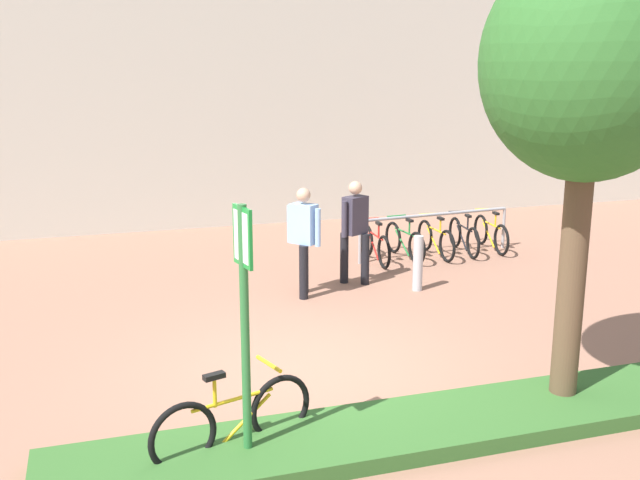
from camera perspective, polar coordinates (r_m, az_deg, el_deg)
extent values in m
plane|color=#936651|center=(8.90, -0.46, -10.11)|extent=(60.00, 60.00, 0.00)
cube|color=#336028|center=(7.48, 6.89, -14.36)|extent=(7.00, 1.10, 0.16)
cylinder|color=brown|center=(8.01, 18.89, -3.15)|extent=(0.28, 0.28, 2.74)
ellipsoid|color=#2D6628|center=(7.71, 20.16, 12.84)|extent=(2.11, 2.11, 2.32)
cylinder|color=#2D7238|center=(6.55, -5.81, -7.64)|extent=(0.08, 0.08, 2.41)
cube|color=#198C33|center=(6.28, -6.01, 0.26)|extent=(0.10, 0.36, 0.52)
cube|color=white|center=(6.28, -6.01, 0.26)|extent=(0.09, 0.30, 0.44)
torus|color=black|center=(6.88, -10.57, -14.77)|extent=(0.65, 0.25, 0.66)
torus|color=black|center=(7.30, -3.08, -12.82)|extent=(0.65, 0.25, 0.66)
cylinder|color=gold|center=(6.98, -6.75, -12.19)|extent=(0.81, 0.28, 0.04)
cylinder|color=gold|center=(7.13, -5.96, -13.84)|extent=(0.59, 0.21, 0.44)
cylinder|color=gold|center=(6.85, -8.15, -11.62)|extent=(0.04, 0.04, 0.28)
cube|color=black|center=(6.78, -8.20, -10.40)|extent=(0.21, 0.14, 0.05)
cylinder|color=gold|center=(7.04, -3.98, -9.55)|extent=(0.16, 0.41, 0.04)
cylinder|color=#99999E|center=(13.40, 3.11, -0.20)|extent=(0.06, 0.06, 0.80)
cylinder|color=#99999E|center=(15.01, 14.03, 0.90)|extent=(0.06, 0.06, 0.80)
cylinder|color=#99999E|center=(14.06, 8.94, 1.97)|extent=(3.14, 0.34, 0.06)
torus|color=black|center=(13.14, 4.98, -0.94)|extent=(0.08, 0.61, 0.61)
torus|color=black|center=(13.99, 3.67, -0.02)|extent=(0.08, 0.61, 0.61)
cylinder|color=red|center=(13.52, 4.32, 0.36)|extent=(0.06, 0.77, 0.03)
cylinder|color=red|center=(13.66, 4.18, -0.50)|extent=(0.06, 0.56, 0.40)
cylinder|color=red|center=(13.34, 4.57, 0.67)|extent=(0.03, 0.03, 0.26)
cube|color=black|center=(13.31, 4.58, 1.28)|extent=(0.08, 0.19, 0.05)
cylinder|color=red|center=(13.79, 3.85, 1.65)|extent=(0.39, 0.05, 0.04)
torus|color=black|center=(13.48, 7.51, -0.64)|extent=(0.10, 0.61, 0.61)
torus|color=black|center=(14.28, 5.68, 0.21)|extent=(0.10, 0.61, 0.61)
cylinder|color=#1E7233|center=(13.83, 6.59, 0.61)|extent=(0.09, 0.77, 0.03)
cylinder|color=#1E7233|center=(13.97, 6.39, -0.24)|extent=(0.07, 0.56, 0.40)
cylinder|color=#1E7233|center=(13.66, 6.94, 0.92)|extent=(0.03, 0.03, 0.26)
cube|color=black|center=(13.63, 6.96, 1.52)|extent=(0.09, 0.19, 0.05)
cylinder|color=#1E7233|center=(14.09, 5.94, 1.86)|extent=(0.39, 0.07, 0.04)
torus|color=black|center=(13.72, 9.82, -0.47)|extent=(0.06, 0.61, 0.61)
torus|color=black|center=(14.54, 8.14, 0.38)|extent=(0.06, 0.61, 0.61)
cylinder|color=gold|center=(14.08, 8.98, 0.77)|extent=(0.03, 0.77, 0.03)
cylinder|color=gold|center=(14.22, 8.79, -0.07)|extent=(0.03, 0.56, 0.40)
cylinder|color=gold|center=(13.91, 9.31, 1.06)|extent=(0.03, 0.03, 0.26)
cube|color=black|center=(13.88, 9.33, 1.66)|extent=(0.07, 0.18, 0.05)
cylinder|color=gold|center=(14.35, 8.39, 2.00)|extent=(0.39, 0.04, 0.04)
torus|color=black|center=(14.04, 11.77, -0.24)|extent=(0.13, 0.61, 0.61)
torus|color=black|center=(14.89, 10.42, 0.60)|extent=(0.13, 0.61, 0.61)
cylinder|color=black|center=(14.42, 11.11, 0.98)|extent=(0.13, 0.77, 0.03)
cylinder|color=black|center=(14.56, 10.94, 0.16)|extent=(0.10, 0.56, 0.40)
cylinder|color=black|center=(14.25, 11.38, 1.27)|extent=(0.03, 0.03, 0.26)
cube|color=black|center=(14.22, 11.40, 1.85)|extent=(0.10, 0.19, 0.05)
cylinder|color=black|center=(14.70, 10.65, 2.18)|extent=(0.39, 0.08, 0.04)
torus|color=black|center=(14.41, 13.88, 0.00)|extent=(0.11, 0.61, 0.61)
torus|color=black|center=(15.24, 12.35, 0.80)|extent=(0.11, 0.61, 0.61)
cylinder|color=gold|center=(14.78, 13.13, 1.18)|extent=(0.10, 0.77, 0.03)
cylinder|color=gold|center=(14.91, 12.93, 0.38)|extent=(0.08, 0.56, 0.40)
cylinder|color=gold|center=(14.61, 13.43, 1.46)|extent=(0.03, 0.03, 0.26)
cube|color=black|center=(14.58, 13.46, 2.03)|extent=(0.09, 0.19, 0.05)
cylinder|color=gold|center=(15.05, 12.61, 2.35)|extent=(0.39, 0.07, 0.04)
cylinder|color=#ADADB2|center=(11.91, 7.59, -1.80)|extent=(0.16, 0.16, 0.90)
cylinder|color=black|center=(12.17, 3.52, -1.50)|extent=(0.14, 0.14, 0.85)
cylinder|color=black|center=(12.23, 1.89, -1.40)|extent=(0.14, 0.14, 0.85)
cube|color=#383342|center=(12.03, 2.74, 1.94)|extent=(0.47, 0.40, 0.62)
cylinder|color=#383342|center=(12.23, 3.55, 1.97)|extent=(0.09, 0.09, 0.59)
cylinder|color=#383342|center=(11.85, 1.90, 1.61)|extent=(0.09, 0.09, 0.59)
sphere|color=tan|center=(11.95, 2.76, 4.05)|extent=(0.22, 0.22, 0.22)
cylinder|color=black|center=(11.38, -1.28, -2.53)|extent=(0.14, 0.14, 0.85)
cylinder|color=black|center=(11.71, -1.24, -2.07)|extent=(0.14, 0.14, 0.85)
cube|color=#8CB2E5|center=(11.37, -1.28, 1.27)|extent=(0.44, 0.46, 0.62)
cylinder|color=#8CB2E5|center=(11.23, -0.17, 0.97)|extent=(0.09, 0.09, 0.59)
cylinder|color=#8CB2E5|center=(11.52, -2.35, 1.27)|extent=(0.09, 0.09, 0.59)
sphere|color=tan|center=(11.28, -1.29, 3.51)|extent=(0.22, 0.22, 0.22)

